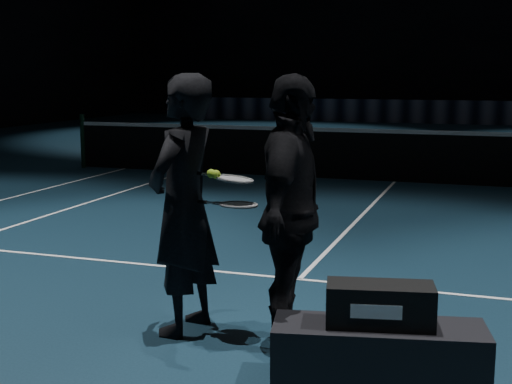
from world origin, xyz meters
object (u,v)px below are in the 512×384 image
(player_bench, at_px, (379,355))
(tennis_balls, at_px, (214,172))
(player_a, at_px, (183,205))
(racket_lower, at_px, (239,205))
(racket_upper, at_px, (234,179))
(player_b, at_px, (291,214))
(racket_bag, at_px, (380,305))

(player_bench, bearing_deg, tennis_balls, 147.87)
(player_a, distance_m, racket_lower, 0.45)
(player_bench, bearing_deg, racket_upper, 144.48)
(player_b, bearing_deg, player_bench, -127.62)
(player_a, xyz_separation_m, racket_upper, (0.40, 0.01, 0.22))
(racket_bag, height_order, player_b, player_b)
(racket_lower, bearing_deg, player_a, 180.00)
(player_a, bearing_deg, player_b, 93.26)
(racket_lower, distance_m, tennis_balls, 0.30)
(player_bench, distance_m, racket_bag, 0.33)
(player_b, height_order, racket_lower, player_b)
(racket_bag, relative_size, racket_lower, 0.97)
(player_bench, bearing_deg, racket_lower, 145.47)
(racket_upper, bearing_deg, player_b, -9.08)
(player_bench, height_order, player_b, player_b)
(racket_upper, xyz_separation_m, tennis_balls, (-0.15, -0.02, 0.05))
(player_bench, relative_size, tennis_balls, 11.04)
(racket_lower, height_order, racket_upper, racket_upper)
(player_a, bearing_deg, player_bench, 79.55)
(tennis_balls, bearing_deg, racket_upper, 9.48)
(racket_upper, bearing_deg, player_a, -178.29)
(player_bench, xyz_separation_m, player_b, (-0.71, 0.44, 0.78))
(racket_bag, xyz_separation_m, player_b, (-0.71, 0.44, 0.44))
(player_bench, height_order, racket_upper, racket_upper)
(tennis_balls, bearing_deg, player_b, -4.57)
(racket_lower, bearing_deg, tennis_balls, 178.53)
(racket_upper, relative_size, tennis_balls, 5.67)
(player_a, height_order, tennis_balls, player_a)
(racket_bag, distance_m, player_b, 0.94)
(racket_bag, bearing_deg, racket_lower, 145.47)
(racket_lower, xyz_separation_m, tennis_balls, (-0.19, 0.02, 0.23))
(racket_bag, height_order, player_a, player_a)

